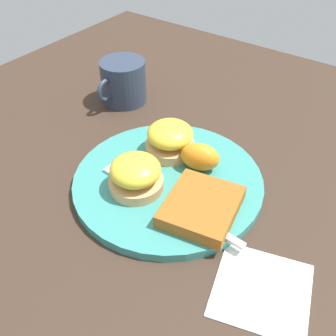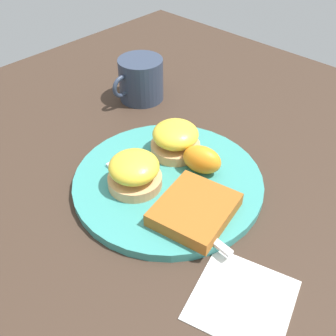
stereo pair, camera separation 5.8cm
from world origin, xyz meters
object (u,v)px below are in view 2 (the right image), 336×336
(orange_wedge, at_px, (202,160))
(fork, at_px, (156,196))
(hashbrown_patty, at_px, (195,209))
(cup, at_px, (141,79))
(sandwich_benedict_right, at_px, (134,172))
(sandwich_benedict_left, at_px, (175,139))

(orange_wedge, bearing_deg, fork, -6.25)
(hashbrown_patty, bearing_deg, cup, -121.52)
(sandwich_benedict_right, xyz_separation_m, hashbrown_patty, (-0.01, 0.10, -0.02))
(orange_wedge, distance_m, fork, 0.09)
(sandwich_benedict_left, distance_m, fork, 0.11)
(fork, bearing_deg, orange_wedge, 173.75)
(sandwich_benedict_right, distance_m, orange_wedge, 0.10)
(cup, bearing_deg, sandwich_benedict_left, 62.08)
(fork, height_order, cup, cup)
(orange_wedge, distance_m, cup, 0.26)
(sandwich_benedict_right, distance_m, fork, 0.05)
(orange_wedge, height_order, fork, orange_wedge)
(sandwich_benedict_left, relative_size, cup, 0.69)
(cup, bearing_deg, fork, 50.41)
(hashbrown_patty, xyz_separation_m, orange_wedge, (-0.08, -0.05, 0.01))
(orange_wedge, bearing_deg, sandwich_benedict_right, -29.11)
(sandwich_benedict_right, relative_size, fork, 0.33)
(sandwich_benedict_left, bearing_deg, sandwich_benedict_right, 6.05)
(hashbrown_patty, relative_size, fork, 0.44)
(hashbrown_patty, height_order, fork, hashbrown_patty)
(sandwich_benedict_right, height_order, fork, sandwich_benedict_right)
(sandwich_benedict_right, xyz_separation_m, orange_wedge, (-0.09, 0.05, -0.00))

